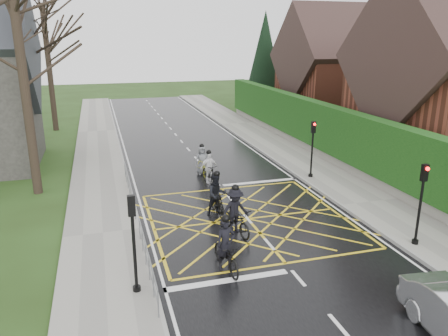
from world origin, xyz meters
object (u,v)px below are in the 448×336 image
cyclist_mid (235,215)px  cyclist_lead (202,164)px  cyclist_front (209,171)px  cyclist_rear (226,252)px  cyclist_back (217,198)px

cyclist_mid → cyclist_lead: cyclist_mid is taller
cyclist_mid → cyclist_front: 6.25m
cyclist_rear → cyclist_lead: (1.68, 10.47, -0.02)m
cyclist_back → cyclist_front: 4.31m
cyclist_mid → cyclist_front: cyclist_mid is taller
cyclist_back → cyclist_front: cyclist_back is taller
cyclist_mid → cyclist_lead: (0.52, 7.82, -0.12)m
cyclist_back → cyclist_mid: 1.99m
cyclist_mid → cyclist_front: bearing=72.2°
cyclist_rear → cyclist_back: cyclist_back is taller
cyclist_front → cyclist_lead: bearing=79.9°
cyclist_lead → cyclist_rear: bearing=-99.4°
cyclist_lead → cyclist_front: bearing=-90.3°
cyclist_rear → cyclist_front: size_ratio=1.10×
cyclist_front → cyclist_lead: (0.00, 1.60, -0.05)m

